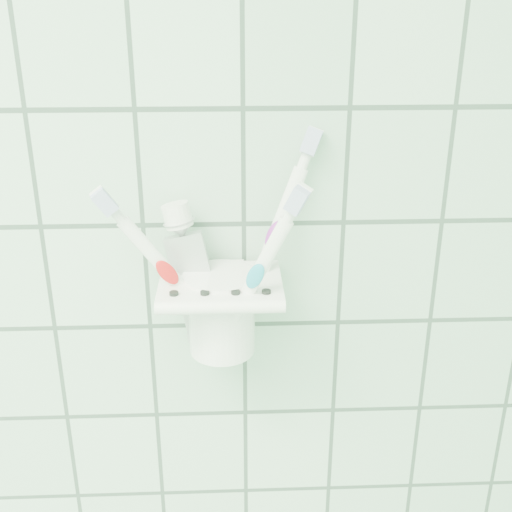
{
  "coord_description": "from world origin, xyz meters",
  "views": [
    {
      "loc": [
        0.66,
        0.62,
        1.57
      ],
      "look_at": [
        0.68,
        1.1,
        1.37
      ],
      "focal_mm": 45.0,
      "sensor_mm": 36.0,
      "label": 1
    }
  ],
  "objects_px": {
    "toothbrush_pink": "(229,249)",
    "toothpaste_tube": "(206,264)",
    "cup": "(222,309)",
    "toothbrush_blue": "(233,237)",
    "holder_bracket": "(221,287)",
    "toothbrush_orange": "(214,254)"
  },
  "relations": [
    {
      "from": "toothpaste_tube",
      "to": "toothbrush_blue",
      "type": "bearing_deg",
      "value": -20.28
    },
    {
      "from": "cup",
      "to": "toothbrush_blue",
      "type": "relative_size",
      "value": 0.38
    },
    {
      "from": "toothbrush_pink",
      "to": "toothpaste_tube",
      "type": "xyz_separation_m",
      "value": [
        -0.02,
        0.01,
        -0.02
      ]
    },
    {
      "from": "holder_bracket",
      "to": "toothbrush_pink",
      "type": "height_order",
      "value": "toothbrush_pink"
    },
    {
      "from": "cup",
      "to": "toothbrush_orange",
      "type": "bearing_deg",
      "value": -110.58
    },
    {
      "from": "holder_bracket",
      "to": "toothbrush_orange",
      "type": "distance_m",
      "value": 0.04
    },
    {
      "from": "toothbrush_blue",
      "to": "toothbrush_pink",
      "type": "bearing_deg",
      "value": -136.8
    },
    {
      "from": "cup",
      "to": "toothpaste_tube",
      "type": "xyz_separation_m",
      "value": [
        -0.01,
        0.01,
        0.04
      ]
    },
    {
      "from": "holder_bracket",
      "to": "toothbrush_blue",
      "type": "xyz_separation_m",
      "value": [
        0.01,
        0.0,
        0.05
      ]
    },
    {
      "from": "toothbrush_pink",
      "to": "toothbrush_blue",
      "type": "bearing_deg",
      "value": 13.63
    },
    {
      "from": "toothbrush_orange",
      "to": "toothpaste_tube",
      "type": "height_order",
      "value": "toothbrush_orange"
    },
    {
      "from": "cup",
      "to": "toothbrush_pink",
      "type": "xyz_separation_m",
      "value": [
        0.01,
        -0.0,
        0.06
      ]
    },
    {
      "from": "holder_bracket",
      "to": "toothbrush_blue",
      "type": "height_order",
      "value": "toothbrush_blue"
    },
    {
      "from": "toothbrush_blue",
      "to": "holder_bracket",
      "type": "bearing_deg",
      "value": -160.77
    },
    {
      "from": "toothbrush_pink",
      "to": "toothpaste_tube",
      "type": "distance_m",
      "value": 0.03
    },
    {
      "from": "cup",
      "to": "toothpaste_tube",
      "type": "height_order",
      "value": "toothpaste_tube"
    },
    {
      "from": "holder_bracket",
      "to": "toothbrush_blue",
      "type": "bearing_deg",
      "value": 3.73
    },
    {
      "from": "cup",
      "to": "toothpaste_tube",
      "type": "relative_size",
      "value": 0.55
    },
    {
      "from": "toothbrush_blue",
      "to": "toothpaste_tube",
      "type": "bearing_deg",
      "value": 175.66
    },
    {
      "from": "toothbrush_pink",
      "to": "toothbrush_blue",
      "type": "height_order",
      "value": "toothbrush_blue"
    },
    {
      "from": "holder_bracket",
      "to": "toothpaste_tube",
      "type": "height_order",
      "value": "toothpaste_tube"
    },
    {
      "from": "holder_bracket",
      "to": "toothbrush_blue",
      "type": "distance_m",
      "value": 0.05
    }
  ]
}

